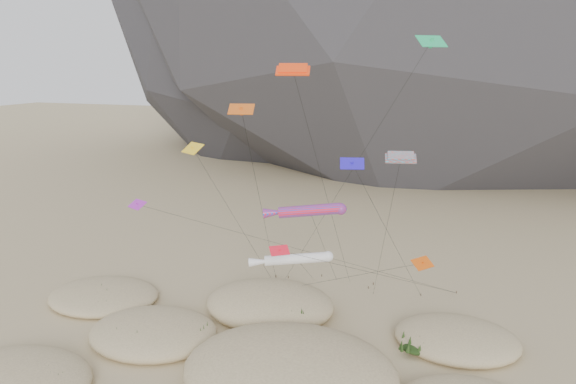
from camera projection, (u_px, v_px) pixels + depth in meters
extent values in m
ellipsoid|color=#CCB789|center=(10.00, 384.00, 43.96)|extent=(13.20, 11.22, 2.74)
ellipsoid|color=#CCB789|center=(153.00, 333.00, 52.26)|extent=(12.22, 10.39, 2.69)
ellipsoid|color=#CCB789|center=(290.00, 372.00, 44.87)|extent=(17.59, 14.96, 4.53)
ellipsoid|color=#CCB789|center=(270.00, 304.00, 57.92)|extent=(13.48, 11.45, 3.53)
ellipsoid|color=#CCB789|center=(457.00, 339.00, 51.21)|extent=(11.27, 9.58, 2.46)
ellipsoid|color=#CCB789|center=(104.00, 296.00, 60.74)|extent=(12.14, 10.32, 2.14)
ellipsoid|color=black|center=(54.00, 377.00, 44.50)|extent=(2.21, 1.89, 0.66)
ellipsoid|color=black|center=(134.00, 335.00, 51.36)|extent=(3.03, 2.59, 0.91)
ellipsoid|color=black|center=(196.00, 333.00, 52.04)|extent=(2.37, 2.03, 0.71)
ellipsoid|color=black|center=(293.00, 367.00, 45.45)|extent=(3.64, 3.12, 1.09)
ellipsoid|color=black|center=(336.00, 357.00, 47.18)|extent=(2.52, 2.16, 0.76)
ellipsoid|color=black|center=(277.00, 375.00, 44.58)|extent=(2.80, 2.39, 0.84)
ellipsoid|color=black|center=(274.00, 300.00, 58.40)|extent=(2.67, 2.29, 0.80)
ellipsoid|color=black|center=(297.00, 317.00, 54.72)|extent=(2.65, 2.27, 0.79)
ellipsoid|color=black|center=(445.00, 339.00, 50.86)|extent=(2.16, 1.85, 0.65)
ellipsoid|color=black|center=(416.00, 349.00, 49.34)|extent=(2.42, 2.07, 0.72)
ellipsoid|color=black|center=(109.00, 296.00, 60.54)|extent=(2.22, 1.90, 0.67)
ellipsoid|color=black|center=(100.00, 306.00, 58.50)|extent=(2.19, 1.88, 0.66)
cylinder|color=#3F2D1E|center=(278.00, 289.00, 63.38)|extent=(0.08, 0.08, 0.30)
cylinder|color=#3F2D1E|center=(322.00, 276.00, 67.36)|extent=(0.08, 0.08, 0.30)
cylinder|color=#3F2D1E|center=(368.00, 287.00, 63.86)|extent=(0.08, 0.08, 0.30)
cylinder|color=#3F2D1E|center=(373.00, 284.00, 64.92)|extent=(0.08, 0.08, 0.30)
cylinder|color=#3F2D1E|center=(421.00, 295.00, 61.85)|extent=(0.08, 0.08, 0.30)
cylinder|color=#3F2D1E|center=(288.00, 277.00, 66.89)|extent=(0.08, 0.08, 0.30)
cylinder|color=#3F2D1E|center=(456.00, 292.00, 62.54)|extent=(0.08, 0.08, 0.30)
cylinder|color=#3F2D1E|center=(276.00, 276.00, 67.07)|extent=(0.08, 0.08, 0.30)
cylinder|color=#FB1A33|center=(310.00, 210.00, 48.49)|extent=(5.52, 2.18, 1.54)
sphere|color=#FB1A33|center=(341.00, 209.00, 48.16)|extent=(1.03, 1.03, 1.03)
cone|color=#FB1A33|center=(276.00, 212.00, 48.86)|extent=(2.37, 1.36, 1.10)
cylinder|color=black|center=(325.00, 250.00, 57.52)|extent=(1.46, 16.02, 12.70)
cylinder|color=silver|center=(296.00, 259.00, 48.06)|extent=(5.46, 2.60, 1.25)
sphere|color=silver|center=(328.00, 256.00, 48.00)|extent=(0.91, 0.91, 0.91)
cone|color=silver|center=(262.00, 262.00, 48.13)|extent=(2.35, 1.46, 0.93)
cylinder|color=black|center=(307.00, 271.00, 57.22)|extent=(3.24, 16.65, 8.77)
cube|color=#FC3A0D|center=(293.00, 71.00, 47.50)|extent=(3.06, 1.76, 0.84)
cube|color=#FC3A0D|center=(293.00, 68.00, 47.45)|extent=(2.58, 1.42, 0.82)
cylinder|color=black|center=(326.00, 193.00, 56.71)|extent=(2.17, 14.73, 24.49)
cube|color=red|center=(401.00, 159.00, 44.07)|extent=(2.57, 1.48, 0.66)
cube|color=red|center=(401.00, 156.00, 44.02)|extent=(2.17, 1.20, 0.66)
cylinder|color=black|center=(384.00, 238.00, 53.16)|extent=(4.24, 13.90, 17.82)
cube|color=#2316BE|center=(352.00, 164.00, 41.81)|extent=(1.94, 1.28, 0.77)
cube|color=#2316BE|center=(352.00, 166.00, 41.84)|extent=(0.27, 0.31, 0.60)
cylinder|color=black|center=(393.00, 242.00, 51.84)|extent=(3.98, 18.80, 17.79)
cube|color=#D84D0B|center=(423.00, 263.00, 44.58)|extent=(1.83, 2.04, 0.69)
cube|color=#D84D0B|center=(422.00, 265.00, 44.62)|extent=(0.29, 0.30, 0.63)
cylinder|color=black|center=(338.00, 279.00, 53.99)|extent=(16.78, 12.31, 9.58)
cube|color=#CD5213|center=(241.00, 109.00, 45.15)|extent=(2.25, 1.48, 0.81)
cube|color=#CD5213|center=(241.00, 111.00, 45.19)|extent=(0.30, 0.30, 0.70)
cylinder|color=black|center=(263.00, 215.00, 54.28)|extent=(2.00, 13.87, 21.46)
cube|color=purple|center=(137.00, 204.00, 52.36)|extent=(2.14, 1.74, 0.65)
cube|color=purple|center=(137.00, 206.00, 52.39)|extent=(0.28, 0.25, 0.65)
cylinder|color=black|center=(311.00, 253.00, 57.46)|extent=(28.61, 18.02, 12.19)
cube|color=yellow|center=(193.00, 148.00, 54.26)|extent=(2.71, 2.32, 0.94)
cube|color=yellow|center=(193.00, 150.00, 54.29)|extent=(0.39, 0.39, 0.83)
cylinder|color=black|center=(239.00, 225.00, 58.83)|extent=(5.95, 7.82, 17.00)
cube|color=#1BAF68|center=(431.00, 41.00, 47.13)|extent=(2.75, 2.60, 1.00)
cube|color=#1BAF68|center=(431.00, 43.00, 47.16)|extent=(0.43, 0.43, 0.85)
cylinder|color=black|center=(344.00, 184.00, 55.27)|extent=(15.89, 5.57, 26.86)
cube|color=red|center=(279.00, 250.00, 43.32)|extent=(1.66, 1.52, 0.59)
cube|color=red|center=(279.00, 252.00, 43.35)|extent=(0.25, 0.25, 0.51)
cylinder|color=black|center=(384.00, 276.00, 52.94)|extent=(12.79, 22.65, 10.98)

